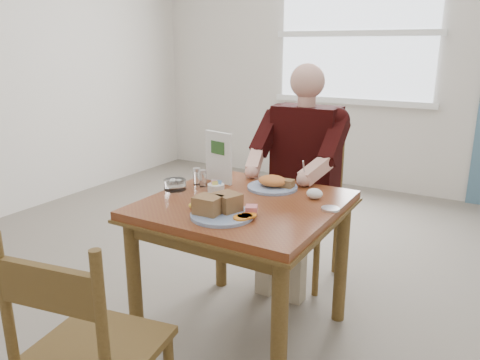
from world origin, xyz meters
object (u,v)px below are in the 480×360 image
Objects in this scene: chair_far at (305,206)px; near_plate at (221,208)px; table at (244,222)px; diner at (301,159)px; far_plate at (274,184)px; chair_near at (87,354)px.

chair_far is 1.08m from near_plate.
diner is at bearing 90.00° from table.
diner reaches higher than far_plate.
diner is (0.00, -0.09, 0.33)m from chair_far.
near_plate is 0.49m from far_plate.
near_plate is at bearing -88.96° from chair_far.
diner is at bearing 91.14° from near_plate.
diner reaches higher than near_plate.
chair_near is at bearing -95.05° from near_plate.
chair_far is 0.69× the size of diner.
far_plate is (0.04, -0.55, 0.30)m from chair_far.
table is at bearing -98.44° from far_plate.
chair_near is at bearing -93.92° from far_plate.
chair_near is 1.27m from far_plate.
diner is 5.03× the size of far_plate.
near_plate reaches higher than far_plate.
diner reaches higher than table.
chair_far is 3.01× the size of near_plate.
far_plate reaches higher than table.
chair_near is (-0.05, -1.78, 0.00)m from chair_far.
table is 0.73m from diner.
diner is 0.46m from far_plate.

